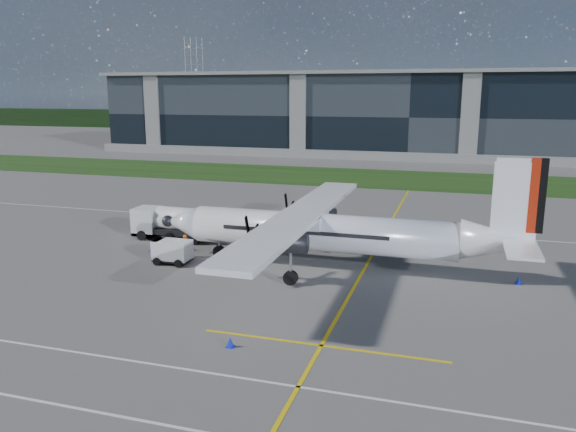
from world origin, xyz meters
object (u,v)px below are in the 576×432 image
object	(u,v)px
ground_crew_person	(186,244)
baggage_tug	(172,252)
safety_cone_stbdwing	(340,220)
safety_cone_fwd	(152,248)
safety_cone_nose_stbd	(192,247)
safety_cone_portwing	(230,342)
pylon_west	(195,83)
safety_cone_tail	(518,280)
turboprop_aircraft	(335,211)
fuel_tanker_truck	(168,223)
safety_cone_nose_port	(161,258)

from	to	relation	value
ground_crew_person	baggage_tug	bearing A→B (deg)	-161.14
safety_cone_stbdwing	safety_cone_fwd	bearing A→B (deg)	-130.90
safety_cone_nose_stbd	safety_cone_portwing	bearing A→B (deg)	-57.48
baggage_tug	safety_cone_stbdwing	bearing A→B (deg)	61.42
pylon_west	safety_cone_portwing	world-z (taller)	pylon_west
baggage_tug	safety_cone_tail	world-z (taller)	baggage_tug
turboprop_aircraft	baggage_tug	world-z (taller)	turboprop_aircraft
safety_cone_tail	safety_cone_stbdwing	bearing A→B (deg)	136.59
safety_cone_portwing	pylon_west	bearing A→B (deg)	116.63
fuel_tanker_truck	baggage_tug	world-z (taller)	fuel_tanker_truck
pylon_west	baggage_tug	distance (m)	162.69
turboprop_aircraft	safety_cone_fwd	bearing A→B (deg)	179.30
fuel_tanker_truck	turboprop_aircraft	bearing A→B (deg)	-14.36
turboprop_aircraft	safety_cone_fwd	distance (m)	14.69
fuel_tanker_truck	safety_cone_nose_port	distance (m)	6.46
safety_cone_portwing	safety_cone_stbdwing	bearing A→B (deg)	90.87
pylon_west	turboprop_aircraft	xyz separation A→B (m)	(81.01, -144.06, -11.01)
safety_cone_tail	safety_cone_nose_stbd	xyz separation A→B (m)	(-23.10, 1.00, 0.00)
fuel_tanker_truck	baggage_tug	distance (m)	6.95
pylon_west	fuel_tanker_truck	xyz separation A→B (m)	(66.30, -140.29, -13.66)
safety_cone_nose_stbd	safety_cone_stbdwing	bearing A→B (deg)	54.61
safety_cone_fwd	safety_cone_portwing	world-z (taller)	same
safety_cone_stbdwing	safety_cone_tail	xyz separation A→B (m)	(14.24, -13.47, 0.00)
baggage_tug	safety_cone_stbdwing	distance (m)	18.07
pylon_west	turboprop_aircraft	size ratio (longest dim) A/B	1.13
safety_cone_portwing	safety_cone_tail	bearing A→B (deg)	44.39
fuel_tanker_truck	safety_cone_portwing	world-z (taller)	fuel_tanker_truck
pylon_west	fuel_tanker_truck	bearing A→B (deg)	-64.70
safety_cone_tail	safety_cone_nose_port	size ratio (longest dim) A/B	1.00
turboprop_aircraft	safety_cone_tail	bearing A→B (deg)	0.99
fuel_tanker_truck	safety_cone_stbdwing	bearing A→B (deg)	39.09
ground_crew_person	safety_cone_tail	xyz separation A→B (m)	(22.66, 0.81, -0.72)
ground_crew_person	safety_cone_nose_stbd	xyz separation A→B (m)	(-0.45, 1.81, -0.72)
fuel_tanker_truck	safety_cone_nose_stbd	world-z (taller)	fuel_tanker_truck
fuel_tanker_truck	safety_cone_fwd	world-z (taller)	fuel_tanker_truck
safety_cone_fwd	safety_cone_nose_stbd	bearing A→B (deg)	20.02
baggage_tug	safety_cone_tail	distance (m)	23.01
safety_cone_fwd	safety_cone_nose_port	size ratio (longest dim) A/B	1.00
pylon_west	safety_cone_fwd	size ratio (longest dim) A/B	60.00
fuel_tanker_truck	safety_cone_nose_stbd	distance (m)	4.35
pylon_west	ground_crew_person	distance (m)	161.36
turboprop_aircraft	safety_cone_tail	xyz separation A→B (m)	(11.74, 0.20, -3.74)
safety_cone_fwd	fuel_tanker_truck	bearing A→B (deg)	98.00
baggage_tug	safety_cone_fwd	world-z (taller)	baggage_tug
safety_cone_tail	pylon_west	bearing A→B (deg)	122.81
safety_cone_stbdwing	safety_cone_nose_stbd	distance (m)	15.30
ground_crew_person	safety_cone_tail	world-z (taller)	ground_crew_person
fuel_tanker_truck	safety_cone_nose_port	xyz separation A→B (m)	(2.58, -5.82, -1.09)
baggage_tug	pylon_west	bearing A→B (deg)	115.54
turboprop_aircraft	safety_cone_fwd	world-z (taller)	turboprop_aircraft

